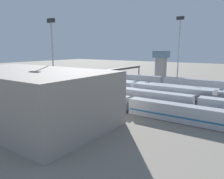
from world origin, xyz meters
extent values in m
plane|color=gray|center=(0.00, 0.00, 0.00)|extent=(400.00, 400.00, 0.00)
cube|color=#4C443D|center=(0.00, -17.50, 0.06)|extent=(140.00, 2.80, 0.12)
cube|color=#3D3833|center=(0.00, -12.50, 0.06)|extent=(140.00, 2.80, 0.12)
cube|color=#4C443D|center=(0.00, -7.50, 0.06)|extent=(140.00, 2.80, 0.12)
cube|color=#4C443D|center=(0.00, -2.50, 0.06)|extent=(140.00, 2.80, 0.12)
cube|color=#3D3833|center=(0.00, 2.50, 0.06)|extent=(140.00, 2.80, 0.12)
cube|color=#3D3833|center=(0.00, 7.50, 0.06)|extent=(140.00, 2.80, 0.12)
cube|color=#4C443D|center=(0.00, 12.50, 0.06)|extent=(140.00, 2.80, 0.12)
cube|color=#3D3833|center=(0.00, 17.50, 0.06)|extent=(140.00, 2.80, 0.12)
cube|color=#A8AAB2|center=(-28.87, -17.50, 2.62)|extent=(23.00, 3.00, 5.00)
cube|color=#285193|center=(-28.87, -17.50, 2.26)|extent=(22.40, 3.06, 0.36)
cube|color=#A8AAB2|center=(-4.67, -17.50, 2.62)|extent=(23.00, 3.00, 5.00)
cube|color=#285193|center=(-4.67, -17.50, 2.72)|extent=(22.40, 3.06, 0.36)
cube|color=#A8AAB2|center=(19.53, -17.50, 2.62)|extent=(23.00, 3.00, 5.00)
cube|color=#285193|center=(19.53, -17.50, 2.46)|extent=(22.40, 3.06, 0.36)
cube|color=silver|center=(-24.57, 12.50, 2.62)|extent=(23.00, 3.00, 5.00)
cube|color=maroon|center=(-24.57, 12.50, 1.88)|extent=(22.40, 3.06, 0.36)
cube|color=silver|center=(-0.37, 12.50, 2.62)|extent=(23.00, 3.00, 5.00)
cube|color=maroon|center=(-0.37, 12.50, 2.79)|extent=(22.40, 3.06, 0.36)
cube|color=silver|center=(23.83, 12.50, 2.62)|extent=(23.00, 3.00, 5.00)
cube|color=maroon|center=(23.83, 12.50, 2.86)|extent=(22.40, 3.06, 0.36)
cube|color=silver|center=(48.03, 12.50, 2.62)|extent=(23.00, 3.00, 5.00)
cube|color=maroon|center=(48.03, 12.50, 2.23)|extent=(22.40, 3.06, 0.36)
cube|color=silver|center=(-26.85, -7.50, 2.02)|extent=(23.00, 3.00, 3.80)
cube|color=black|center=(-26.85, -7.50, 1.87)|extent=(22.40, 3.06, 0.36)
cube|color=silver|center=(-2.65, -7.50, 2.02)|extent=(23.00, 3.00, 3.80)
cube|color=black|center=(-2.65, -7.50, 2.05)|extent=(22.40, 3.06, 0.36)
cube|color=silver|center=(21.55, -7.50, 2.02)|extent=(23.00, 3.00, 3.80)
cube|color=black|center=(21.55, -7.50, 1.68)|extent=(22.40, 3.06, 0.36)
cube|color=silver|center=(45.75, -7.50, 2.02)|extent=(23.00, 3.00, 3.80)
cube|color=black|center=(45.75, -7.50, 1.96)|extent=(22.40, 3.06, 0.36)
cube|color=#B7BABF|center=(-34.10, 17.50, 2.02)|extent=(23.00, 3.00, 3.80)
cube|color=#1E6B9E|center=(-34.10, 17.50, 1.48)|extent=(22.40, 3.06, 0.36)
cube|color=#B7BABF|center=(-9.90, 17.50, 2.02)|extent=(23.00, 3.00, 3.80)
cube|color=#1E6B9E|center=(-9.90, 17.50, 1.89)|extent=(22.40, 3.06, 0.36)
cube|color=#B7BABF|center=(14.30, 17.50, 2.02)|extent=(23.00, 3.00, 3.80)
cube|color=#1E6B9E|center=(14.30, 17.50, 2.08)|extent=(22.40, 3.06, 0.36)
cube|color=#B7BABF|center=(38.50, 17.50, 2.02)|extent=(23.00, 3.00, 3.80)
cube|color=#1E6B9E|center=(38.50, 17.50, 1.88)|extent=(22.40, 3.06, 0.36)
cube|color=silver|center=(-26.98, 2.50, 2.62)|extent=(23.00, 3.00, 5.00)
cube|color=maroon|center=(-26.98, 2.50, 1.92)|extent=(22.40, 3.06, 0.36)
cube|color=silver|center=(-2.78, 2.50, 2.62)|extent=(23.00, 3.00, 5.00)
cube|color=maroon|center=(-2.78, 2.50, 2.79)|extent=(22.40, 3.06, 0.36)
cube|color=silver|center=(21.42, 2.50, 2.62)|extent=(23.00, 3.00, 5.00)
cube|color=maroon|center=(21.42, 2.50, 2.51)|extent=(22.40, 3.06, 0.36)
cube|color=silver|center=(45.62, 2.50, 2.62)|extent=(23.00, 3.00, 5.00)
cube|color=maroon|center=(45.62, 2.50, 2.63)|extent=(22.40, 3.06, 0.36)
cube|color=#A8AAB2|center=(-23.45, 7.50, 2.02)|extent=(23.00, 3.00, 3.80)
cube|color=#1E6B9E|center=(-23.45, 7.50, 1.58)|extent=(22.40, 3.06, 0.36)
cube|color=#A8AAB2|center=(0.75, 7.50, 2.02)|extent=(23.00, 3.00, 3.80)
cube|color=#1E6B9E|center=(0.75, 7.50, 1.80)|extent=(22.40, 3.06, 0.36)
cylinder|color=#9EA0A5|center=(-21.30, -20.13, 13.25)|extent=(0.44, 0.44, 26.50)
cube|color=#262628|center=(-21.30, -20.13, 27.10)|extent=(2.80, 0.70, 1.20)
cylinder|color=#9EA0A5|center=(3.54, 19.68, 11.66)|extent=(0.44, 0.44, 23.32)
cube|color=#262628|center=(3.54, 19.68, 23.92)|extent=(2.80, 0.70, 1.20)
cylinder|color=#4C4742|center=(-4.75, -19.60, 4.00)|extent=(0.50, 0.50, 8.00)
cylinder|color=#4C4742|center=(-4.75, 19.60, 4.00)|extent=(0.50, 0.50, 8.00)
cube|color=#4C4742|center=(-4.75, 0.00, 8.40)|extent=(0.70, 40.00, 0.80)
cube|color=#9E9389|center=(-5.52, 35.79, 5.66)|extent=(39.96, 21.34, 11.32)
cube|color=gray|center=(-10.17, -30.44, 6.00)|extent=(4.00, 4.00, 11.99)
cube|color=slate|center=(-10.17, -30.44, 13.49)|extent=(6.00, 6.00, 3.00)
camera|label=1|loc=(-48.73, 63.68, 15.74)|focal=35.07mm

